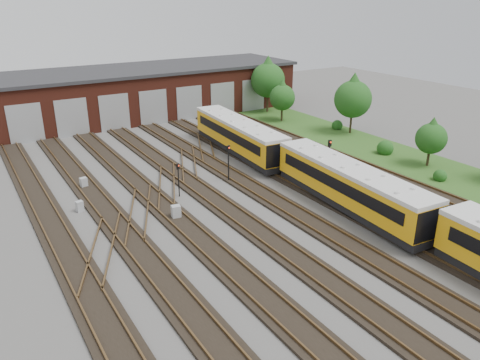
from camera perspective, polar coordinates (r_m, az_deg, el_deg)
ground at (r=31.86m, az=8.18°, el=-7.55°), size 120.00×120.00×0.00m
track_network at (r=32.10m, az=7.28°, el=-7.04°), size 30.40×70.00×0.33m
maintenance_shed at (r=64.83m, az=-15.07°, el=10.06°), size 51.00×12.50×6.35m
grass_verge at (r=50.90m, az=17.59°, el=3.01°), size 8.00×55.00×0.05m
metro_train at (r=36.38m, az=13.18°, el=-0.68°), size 3.83×47.51×3.17m
signal_mast_0 at (r=38.06m, az=-7.52°, el=0.52°), size 0.27×0.25×2.84m
signal_mast_1 at (r=40.65m, az=-1.42°, el=2.60°), size 0.31×0.29×3.35m
signal_mast_2 at (r=43.16m, az=2.55°, el=3.71°), size 0.32×0.30×3.32m
signal_mast_3 at (r=41.82m, az=10.79°, el=3.05°), size 0.29×0.27×3.69m
relay_cabinet_0 at (r=37.68m, az=-18.96°, el=-3.06°), size 0.58×0.51×0.85m
relay_cabinet_1 at (r=42.09m, az=-18.51°, el=-0.34°), size 0.63×0.55×0.94m
relay_cabinet_2 at (r=34.76m, az=-7.79°, el=-3.93°), size 0.72×0.63×1.07m
relay_cabinet_3 at (r=47.35m, az=4.31°, el=3.16°), size 0.66×0.60×0.91m
relay_cabinet_4 at (r=48.84m, az=2.00°, el=3.78°), size 0.62×0.56×0.88m
tree_0 at (r=65.91m, az=3.43°, el=12.53°), size 4.71×4.71×7.80m
tree_1 at (r=61.25m, az=5.19°, el=10.34°), size 3.29×3.29×5.45m
tree_2 at (r=56.69m, az=13.64°, el=10.07°), size 4.34×4.34×7.20m
tree_3 at (r=47.88m, az=22.34°, el=5.11°), size 2.93×2.93×4.85m
bush_0 at (r=45.13m, az=23.23°, el=0.65°), size 1.19×1.19×1.19m
bush_1 at (r=50.77m, az=17.30°, el=3.97°), size 1.69×1.69×1.69m
bush_2 at (r=59.01m, az=11.78°, el=6.72°), size 1.34×1.34×1.34m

